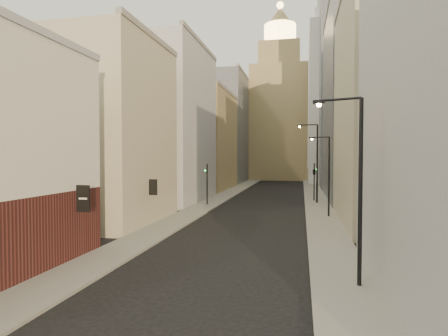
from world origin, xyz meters
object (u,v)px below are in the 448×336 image
clock_tower (280,110)px  white_tower (328,96)px  streetlamp_near (355,179)px  traffic_light_right (314,172)px  traffic_light_left (207,178)px  streetlamp_far (315,158)px  streetlamp_mid (327,171)px

clock_tower → white_tower: (11.00, -14.00, 0.97)m
streetlamp_near → traffic_light_right: 32.34m
traffic_light_left → traffic_light_right: size_ratio=1.00×
streetlamp_near → traffic_light_left: streetlamp_near is taller
white_tower → traffic_light_left: (-16.47, -39.46, -15.24)m
streetlamp_near → traffic_light_left: (-13.39, 25.58, -1.54)m
streetlamp_near → streetlamp_far: 30.11m
white_tower → streetlamp_mid: bearing=-93.8°
streetlamp_mid → clock_tower: bearing=118.6°
streetlamp_far → traffic_light_right: bearing=92.2°
clock_tower → streetlamp_near: (7.93, -79.05, -12.72)m
clock_tower → white_tower: bearing=-51.8°
clock_tower → streetlamp_far: clock_tower is taller
streetlamp_mid → traffic_light_right: 12.81m
traffic_light_left → clock_tower: bearing=-120.5°
white_tower → traffic_light_right: bearing=-96.6°
streetlamp_mid → traffic_light_right: streetlamp_mid is taller
clock_tower → white_tower: clock_tower is taller
streetlamp_mid → traffic_light_left: size_ratio=1.56×
white_tower → streetlamp_far: size_ratio=4.21×
white_tower → traffic_light_right: white_tower is taller
white_tower → streetlamp_mid: (-3.04, -45.51, -14.14)m
streetlamp_mid → streetlamp_far: bearing=115.0°
streetlamp_mid → traffic_light_right: (-0.77, 12.77, -0.56)m
streetlamp_near → traffic_light_right: bearing=109.5°
streetlamp_near → streetlamp_mid: bearing=108.1°
streetlamp_near → clock_tower: bearing=113.9°
traffic_light_right → clock_tower: bearing=-72.2°
white_tower → streetlamp_far: 37.48m
white_tower → traffic_light_left: 45.40m
streetlamp_near → streetlamp_far: size_ratio=0.87×
streetlamp_far → traffic_light_left: (-12.68, -4.51, -2.27)m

